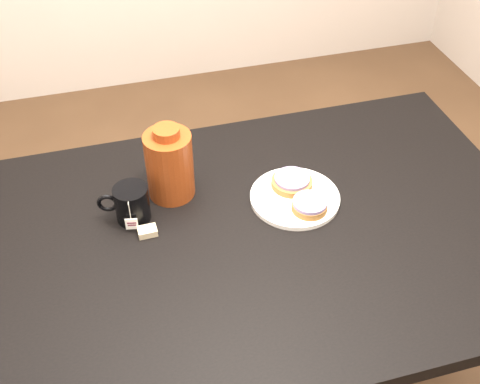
% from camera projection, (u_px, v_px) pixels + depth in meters
% --- Properties ---
extents(table, '(1.40, 0.90, 0.75)m').
position_uv_depth(table, '(253.00, 255.00, 1.50)').
color(table, black).
rests_on(table, ground_plane).
extents(plate, '(0.23, 0.23, 0.02)m').
position_uv_depth(plate, '(295.00, 197.00, 1.52)').
color(plate, white).
rests_on(plate, table).
extents(bagel_back, '(0.11, 0.11, 0.03)m').
position_uv_depth(bagel_back, '(292.00, 182.00, 1.54)').
color(bagel_back, brown).
rests_on(bagel_back, plate).
extents(bagel_front, '(0.12, 0.12, 0.03)m').
position_uv_depth(bagel_front, '(310.00, 205.00, 1.48)').
color(bagel_front, brown).
rests_on(bagel_front, plate).
extents(mug, '(0.13, 0.10, 0.09)m').
position_uv_depth(mug, '(131.00, 203.00, 1.45)').
color(mug, black).
rests_on(mug, table).
extents(teabag_pouch, '(0.05, 0.03, 0.02)m').
position_uv_depth(teabag_pouch, '(147.00, 231.00, 1.43)').
color(teabag_pouch, '#C6B793').
rests_on(teabag_pouch, table).
extents(bagel_package, '(0.15, 0.15, 0.20)m').
position_uv_depth(bagel_package, '(169.00, 164.00, 1.49)').
color(bagel_package, '#5D200C').
rests_on(bagel_package, table).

